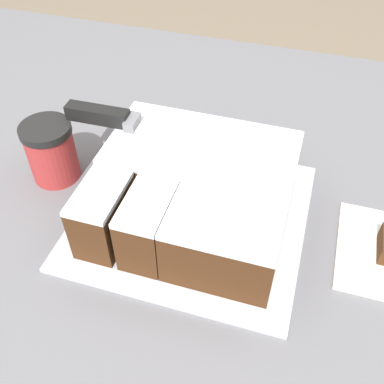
{
  "coord_description": "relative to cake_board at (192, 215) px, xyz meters",
  "views": [
    {
      "loc": [
        0.16,
        -0.4,
        1.39
      ],
      "look_at": [
        0.04,
        0.01,
        0.96
      ],
      "focal_mm": 42.0,
      "sensor_mm": 36.0,
      "label": 1
    }
  ],
  "objects": [
    {
      "name": "cake",
      "position": [
        0.0,
        0.0,
        0.05
      ],
      "size": [
        0.26,
        0.24,
        0.09
      ],
      "color": "#472814",
      "rests_on": "cake_board"
    },
    {
      "name": "coffee_cup",
      "position": [
        -0.23,
        0.02,
        0.04
      ],
      "size": [
        0.08,
        0.08,
        0.09
      ],
      "color": "#B23333",
      "rests_on": "countertop"
    },
    {
      "name": "cake_board",
      "position": [
        0.0,
        0.0,
        0.0
      ],
      "size": [
        0.32,
        0.3,
        0.01
      ],
      "color": "silver",
      "rests_on": "countertop"
    },
    {
      "name": "knife",
      "position": [
        -0.11,
        0.06,
        0.1
      ],
      "size": [
        0.31,
        0.04,
        0.02
      ],
      "rotation": [
        0.0,
        0.0,
        0.03
      ],
      "color": "silver",
      "rests_on": "cake"
    },
    {
      "name": "countertop",
      "position": [
        -0.04,
        -0.01,
        -0.46
      ],
      "size": [
        1.4,
        1.1,
        0.91
      ],
      "color": "slate",
      "rests_on": "ground_plane"
    }
  ]
}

